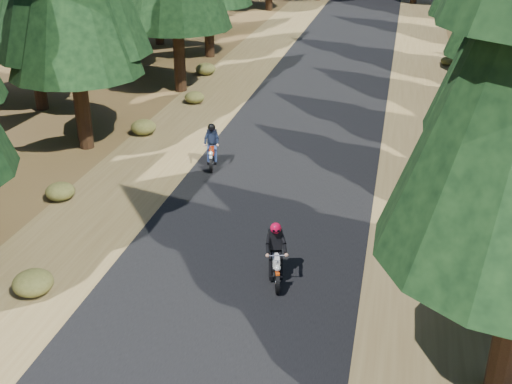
% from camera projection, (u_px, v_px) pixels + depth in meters
% --- Properties ---
extents(ground, '(120.00, 120.00, 0.00)m').
position_uv_depth(ground, '(243.00, 257.00, 16.01)').
color(ground, '#4D371B').
rests_on(ground, ground).
extents(road, '(6.00, 100.00, 0.01)m').
position_uv_depth(road, '(280.00, 178.00, 20.43)').
color(road, black).
rests_on(road, ground).
extents(shoulder_l, '(3.20, 100.00, 0.01)m').
position_uv_depth(shoulder_l, '(145.00, 166.00, 21.35)').
color(shoulder_l, brown).
rests_on(shoulder_l, ground).
extents(shoulder_r, '(3.20, 100.00, 0.01)m').
position_uv_depth(shoulder_r, '(429.00, 191.00, 19.51)').
color(shoulder_r, brown).
rests_on(shoulder_r, ground).
extents(understory_shrubs, '(14.97, 31.32, 0.63)m').
position_uv_depth(understory_shrubs, '(319.00, 144.00, 22.43)').
color(understory_shrubs, '#474C1E').
rests_on(understory_shrubs, ground).
extents(rider_lead, '(0.88, 1.67, 1.43)m').
position_uv_depth(rider_lead, '(276.00, 262.00, 14.83)').
color(rider_lead, silver).
rests_on(rider_lead, road).
extents(rider_follow, '(0.81, 1.66, 1.42)m').
position_uv_depth(rider_follow, '(212.00, 152.00, 21.16)').
color(rider_follow, maroon).
rests_on(rider_follow, road).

